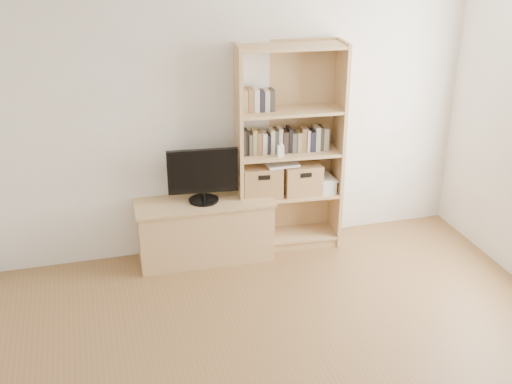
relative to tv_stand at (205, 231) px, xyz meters
name	(u,v)px	position (x,y,z in m)	size (l,w,h in m)	color
back_wall	(236,116)	(0.37, 0.23, 1.02)	(4.50, 0.02, 2.60)	silver
ceiling	(353,7)	(0.37, -2.27, 2.32)	(4.50, 5.00, 0.01)	white
tv_stand	(205,231)	(0.00, 0.00, 0.00)	(1.23, 0.46, 0.56)	tan
bookshelf	(289,149)	(0.84, 0.05, 0.71)	(0.99, 0.35, 1.99)	tan
television	(203,176)	(0.00, 0.00, 0.56)	(0.64, 0.05, 0.50)	black
books_row_mid	(289,139)	(0.84, 0.08, 0.80)	(0.85, 0.17, 0.23)	#302420
books_row_upper	(266,99)	(0.62, 0.09, 1.20)	(0.41, 0.15, 0.21)	#302420
baby_monitor	(281,151)	(0.72, -0.05, 0.74)	(0.06, 0.04, 0.11)	white
basket_left	(262,180)	(0.57, 0.07, 0.42)	(0.37, 0.30, 0.30)	olive
basket_right	(301,178)	(0.96, 0.04, 0.42)	(0.35, 0.29, 0.29)	olive
laptop	(282,164)	(0.76, 0.04, 0.58)	(0.30, 0.21, 0.02)	white
magazine_stack	(323,184)	(1.18, 0.02, 0.33)	(0.18, 0.27, 0.12)	beige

